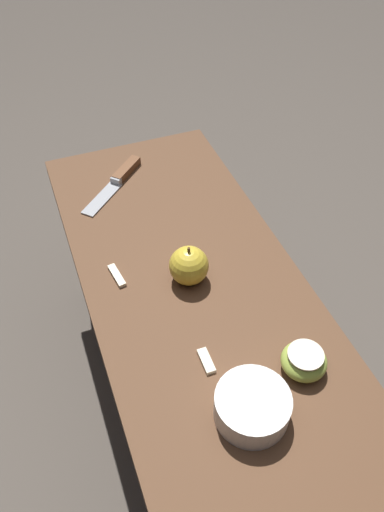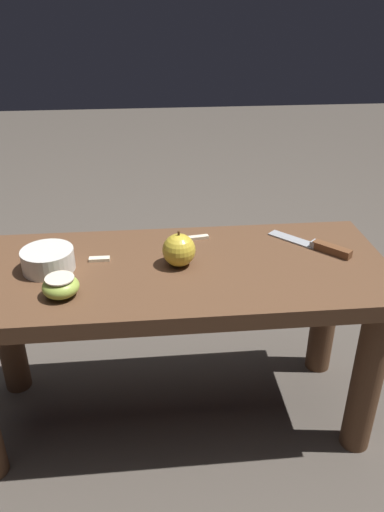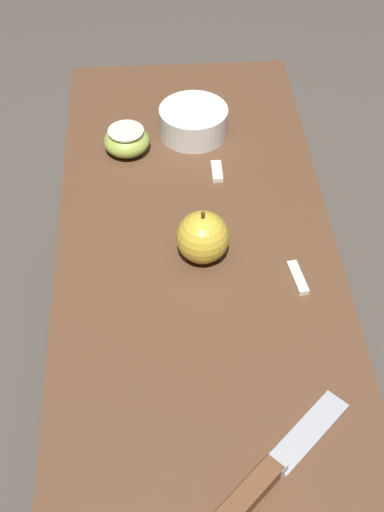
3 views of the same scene
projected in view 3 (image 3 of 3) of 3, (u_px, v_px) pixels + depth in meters
ground_plane at (196, 412)px, 1.40m from camera, size 8.00×8.00×0.00m
wooden_bench at (197, 291)px, 1.14m from camera, size 1.03×0.42×0.46m
knife at (266, 476)px, 0.80m from camera, size 0.17×0.18×0.02m
apple_whole at (203, 237)px, 1.03m from camera, size 0.08×0.08×0.09m
apple_cut at (127, 140)px, 1.21m from camera, size 0.08×0.08×0.04m
apple_slice_near_knife at (217, 171)px, 1.18m from camera, size 0.05×0.02×0.01m
apple_slice_center at (298, 278)px, 1.02m from camera, size 0.06×0.02×0.01m
bowl at (194, 121)px, 1.24m from camera, size 0.12×0.12×0.05m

